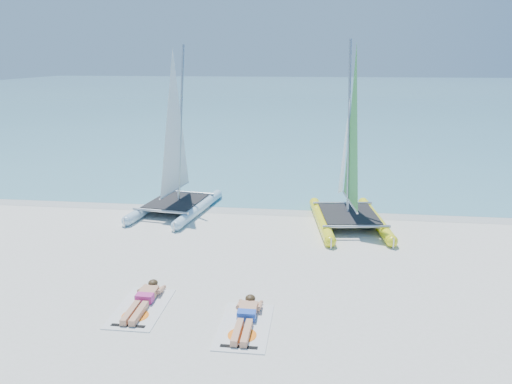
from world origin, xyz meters
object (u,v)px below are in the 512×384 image
at_px(towel_b, 245,326).
at_px(sunbather_b, 246,316).
at_px(catamaran_yellow, 349,165).
at_px(towel_a, 141,308).
at_px(sunbather_a, 144,299).
at_px(catamaran_blue, 175,162).

bearing_deg(towel_b, sunbather_b, 90.00).
distance_m(catamaran_yellow, towel_a, 8.18).
relative_size(catamaran_yellow, towel_b, 3.18).
relative_size(catamaran_yellow, sunbather_a, 3.41).
xyz_separation_m(sunbather_a, towel_b, (2.29, -0.65, -0.11)).
distance_m(catamaran_blue, sunbather_b, 8.11).
relative_size(catamaran_blue, sunbather_a, 3.33).
bearing_deg(sunbather_a, catamaran_blue, 99.87).
relative_size(towel_a, towel_b, 1.00).
xyz_separation_m(catamaran_blue, catamaran_yellow, (5.76, -0.39, 0.14)).
distance_m(catamaran_yellow, sunbather_a, 8.00).
xyz_separation_m(catamaran_blue, sunbather_a, (1.17, -6.70, -1.60)).
bearing_deg(sunbather_b, towel_a, 173.39).
relative_size(catamaran_blue, catamaran_yellow, 0.98).
relative_size(catamaran_blue, towel_a, 3.11).
relative_size(towel_b, sunbather_b, 1.07).
bearing_deg(sunbather_b, catamaran_yellow, 71.21).
bearing_deg(sunbather_a, sunbather_b, -11.29).
relative_size(catamaran_blue, towel_b, 3.11).
bearing_deg(sunbather_b, catamaran_blue, 115.79).
distance_m(towel_a, sunbather_a, 0.22).
bearing_deg(towel_a, sunbather_a, 90.00).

